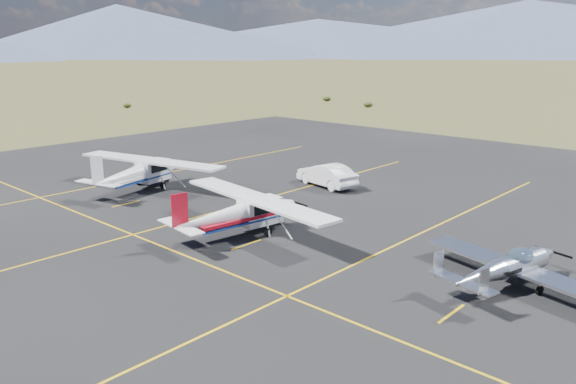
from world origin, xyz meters
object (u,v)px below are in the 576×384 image
aircraft_plain (139,172)px  sedan (327,175)px  aircraft_low_wing (509,267)px  aircraft_cessna (240,212)px

aircraft_plain → sedan: aircraft_plain is taller
aircraft_plain → aircraft_low_wing: bearing=-100.9°
sedan → aircraft_cessna: bearing=27.7°
aircraft_plain → aircraft_cessna: bearing=-112.1°
aircraft_plain → sedan: 12.92m
aircraft_cessna → aircraft_plain: (1.79, 12.00, 0.05)m
aircraft_plain → sedan: size_ratio=2.41×
aircraft_low_wing → sedan: size_ratio=1.79×
aircraft_low_wing → aircraft_plain: size_ratio=0.74×
aircraft_cessna → sedan: bearing=23.9°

